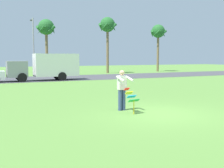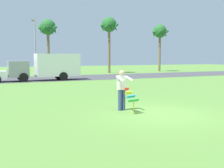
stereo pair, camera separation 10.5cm
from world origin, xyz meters
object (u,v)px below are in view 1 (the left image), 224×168
object	(u,v)px
palm_tree_right_near	(46,29)
palm_tree_far_left	(158,33)
streetlight_pole	(33,43)
palm_tree_centre_far	(108,27)
kite_held	(131,97)
person_kite_flyer	(122,88)
parked_truck_grey_van	(48,66)

from	to	relation	value
palm_tree_right_near	palm_tree_far_left	bearing A→B (deg)	-1.68
palm_tree_right_near	streetlight_pole	distance (m)	4.17
palm_tree_centre_far	palm_tree_far_left	distance (m)	9.33
kite_held	streetlight_pole	xyz separation A→B (m)	(0.15, 24.90, 3.33)
person_kite_flyer	kite_held	size ratio (longest dim) A/B	1.68
parked_truck_grey_van	palm_tree_centre_far	distance (m)	14.66
kite_held	palm_tree_far_left	world-z (taller)	palm_tree_far_left
kite_held	parked_truck_grey_van	xyz separation A→B (m)	(0.26, 17.38, 0.74)
palm_tree_far_left	streetlight_pole	world-z (taller)	palm_tree_far_left
kite_held	palm_tree_centre_far	distance (m)	29.01
parked_truck_grey_van	palm_tree_centre_far	world-z (taller)	palm_tree_centre_far
kite_held	palm_tree_far_left	xyz separation A→B (m)	(19.95, 27.29, 5.44)
parked_truck_grey_van	palm_tree_right_near	xyz separation A→B (m)	(2.10, 10.42, 4.61)
palm_tree_far_left	palm_tree_right_near	bearing A→B (deg)	178.32
palm_tree_right_near	palm_tree_centre_far	bearing A→B (deg)	-10.15
palm_tree_centre_far	palm_tree_right_near	bearing A→B (deg)	169.85
palm_tree_right_near	palm_tree_far_left	distance (m)	17.60
kite_held	palm_tree_right_near	xyz separation A→B (m)	(2.36, 27.81, 5.35)
person_kite_flyer	parked_truck_grey_van	xyz separation A→B (m)	(0.32, 16.67, 0.46)
palm_tree_centre_far	kite_held	bearing A→B (deg)	-112.10
person_kite_flyer	palm_tree_far_left	world-z (taller)	palm_tree_far_left
streetlight_pole	palm_tree_centre_far	bearing A→B (deg)	7.65
kite_held	streetlight_pole	size ratio (longest dim) A/B	0.15
person_kite_flyer	palm_tree_right_near	xyz separation A→B (m)	(2.41, 27.09, 5.07)
person_kite_flyer	parked_truck_grey_van	world-z (taller)	parked_truck_grey_van
parked_truck_grey_van	palm_tree_right_near	size ratio (longest dim) A/B	0.91
kite_held	streetlight_pole	world-z (taller)	streetlight_pole
parked_truck_grey_van	kite_held	bearing A→B (deg)	-90.87
person_kite_flyer	kite_held	xyz separation A→B (m)	(0.05, -0.72, -0.28)
person_kite_flyer	palm_tree_centre_far	xyz separation A→B (m)	(10.74, 25.60, 5.60)
palm_tree_right_near	streetlight_pole	size ratio (longest dim) A/B	1.05
palm_tree_far_left	palm_tree_centre_far	bearing A→B (deg)	-173.99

